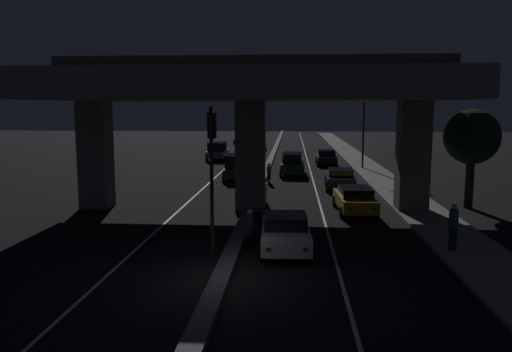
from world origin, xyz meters
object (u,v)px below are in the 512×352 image
Objects in this scene: car_dark_green_fourth_oncoming at (241,138)px; motorcycle_white_filtering_mid at (264,194)px; car_dark_green_fourth at (292,164)px; car_dark_green_third_oncoming at (258,143)px; street_lamp at (360,112)px; car_dark_green_lead_oncoming at (237,166)px; car_black_fifth at (326,157)px; car_grey_second_oncoming at (217,151)px; car_dark_blue_third at (340,178)px; car_taxi_yellow_second at (355,199)px; car_white_lead at (285,232)px; motorcycle_black_filtering_far at (269,175)px; motorcycle_blue_filtering_near at (250,229)px; pedestrian_on_sidewalk at (453,227)px; traffic_light_left_of_median at (212,156)px.

motorcycle_white_filtering_mid is (6.24, -47.52, -0.32)m from car_dark_green_fourth_oncoming.
car_dark_green_third_oncoming is (-4.50, 24.24, -0.06)m from car_dark_green_fourth.
street_lamp is 2.14× the size of car_dark_green_lead_oncoming.
car_black_fifth is 1.10× the size of car_grey_second_oncoming.
car_dark_green_fourth_oncoming reaches higher than car_dark_blue_third.
car_dark_green_fourth reaches higher than car_taxi_yellow_second.
motorcycle_black_filtering_far is (-1.43, 17.01, -0.10)m from car_white_lead.
car_taxi_yellow_second is 7.52m from car_dark_blue_third.
car_dark_green_third_oncoming reaches higher than motorcycle_white_filtering_mid.
car_white_lead is 8.18m from car_taxi_yellow_second.
car_dark_green_lead_oncoming is at bearing 15.72° from motorcycle_white_filtering_mid.
street_lamp is 4.77× the size of motorcycle_blue_filtering_near.
car_dark_green_lead_oncoming reaches higher than car_dark_blue_third.
car_dark_blue_third is 2.31× the size of pedestrian_on_sidewalk.
car_dark_green_lead_oncoming is at bearing 9.55° from car_white_lead.
traffic_light_left_of_median is 18.21m from motorcycle_black_filtering_far.
car_dark_green_fourth is 2.65× the size of motorcycle_blue_filtering_near.
car_taxi_yellow_second is at bearing -98.06° from street_lamp.
motorcycle_blue_filtering_near is 1.03× the size of pedestrian_on_sidewalk.
car_grey_second_oncoming is 0.87× the size of car_dark_green_fourth_oncoming.
car_grey_second_oncoming is at bearing -12.24° from car_dark_green_third_oncoming.
motorcycle_black_filtering_far is at bearing 1.32° from motorcycle_white_filtering_mid.
car_taxi_yellow_second is 1.14× the size of car_grey_second_oncoming.
car_black_fifth is 0.90× the size of car_dark_green_third_oncoming.
car_dark_green_third_oncoming is (-1.54, 47.01, -2.88)m from traffic_light_left_of_median.
car_dark_green_fourth_oncoming is 2.44× the size of motorcycle_black_filtering_far.
traffic_light_left_of_median is 1.24× the size of car_white_lead.
car_taxi_yellow_second is at bearing -154.48° from motorcycle_black_filtering_far.
motorcycle_blue_filtering_near is (-4.94, -28.38, -0.13)m from car_black_fifth.
car_black_fifth is 2.33× the size of motorcycle_black_filtering_far.
street_lamp is at bearing 21.76° from car_dark_green_fourth_oncoming.
car_dark_green_lead_oncoming reaches higher than motorcycle_blue_filtering_near.
car_dark_green_fourth reaches higher than motorcycle_blue_filtering_near.
street_lamp reaches higher than car_dark_green_fourth.
street_lamp is 1.91× the size of car_taxi_yellow_second.
car_grey_second_oncoming is (-7.88, 11.05, 0.06)m from car_dark_green_fourth.
car_black_fifth is at bearing 26.59° from car_dark_green_third_oncoming.
motorcycle_blue_filtering_near reaches higher than car_taxi_yellow_second.
car_dark_green_fourth is (-3.21, 7.00, 0.18)m from car_dark_blue_third.
car_dark_green_third_oncoming is at bearing 9.18° from car_taxi_yellow_second.
car_white_lead is at bearing -103.37° from street_lamp.
car_dark_blue_third is 8.52m from car_dark_green_lead_oncoming.
traffic_light_left_of_median is 1.21× the size of car_dark_green_fourth_oncoming.
car_dark_green_fourth_oncoming is 2.52× the size of motorcycle_blue_filtering_near.
car_taxi_yellow_second is 1.12× the size of car_dark_green_lead_oncoming.
car_black_fifth is 2.40× the size of motorcycle_blue_filtering_near.
car_black_fifth reaches higher than car_taxi_yellow_second.
pedestrian_on_sidewalk is at bearing -173.96° from car_black_fifth.
traffic_light_left_of_median is at bearing 105.96° from car_white_lead.
car_dark_blue_third is 43.31m from car_dark_green_fourth_oncoming.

